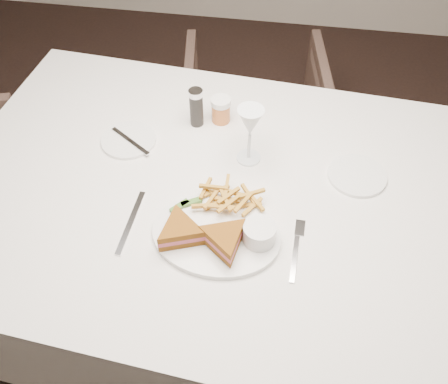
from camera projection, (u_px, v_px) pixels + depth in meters
name	position (u px, v px, depth m)	size (l,w,h in m)	color
table	(226.00, 267.00, 1.61)	(1.53, 1.02, 0.75)	silver
chair_far	(254.00, 112.00, 2.23)	(0.61, 0.57, 0.62)	#4A362E
table_setting	(224.00, 195.00, 1.27)	(0.82, 0.67, 0.18)	white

